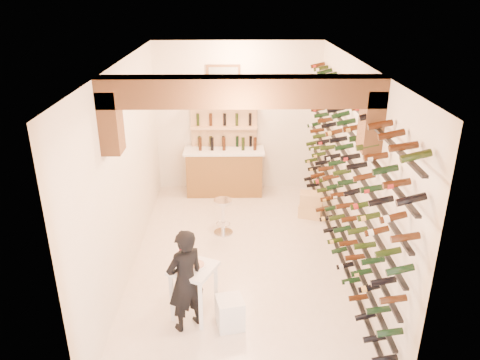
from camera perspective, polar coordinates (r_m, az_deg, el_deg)
The scene contains 11 objects.
ground at distance 7.81m, azimuth 0.03°, elevation -9.69°, with size 6.00×6.00×0.00m, color silver.
room_shell at distance 6.61m, azimuth 0.08°, elevation 5.71°, with size 3.52×6.02×3.21m.
wine_rack at distance 7.28m, azimuth 12.18°, elevation 0.95°, with size 0.32×5.70×2.56m.
back_counter at distance 9.93m, azimuth -1.94°, elevation 1.19°, with size 1.70×0.62×1.29m.
back_shelving at distance 9.94m, azimuth -1.97°, elevation 5.11°, with size 1.40×0.31×2.73m.
tasting_table at distance 6.30m, azimuth -5.78°, elevation -11.69°, with size 0.72×0.72×0.95m.
white_stool at distance 6.35m, azimuth -1.25°, elevation -16.09°, with size 0.34×0.34×0.43m, color white.
person at distance 6.08m, azimuth -6.77°, elevation -12.24°, with size 0.53×0.35×1.45m, color black.
chrome_barstool at distance 8.36m, azimuth -2.11°, elevation -4.24°, with size 0.35×0.35×0.68m.
crate_lower at distance 9.18m, azimuth 8.68°, elevation -3.74°, with size 0.43×0.30×0.26m, color tan.
crate_upper at distance 9.07m, azimuth 8.77°, elevation -2.31°, with size 0.43×0.29×0.25m, color tan.
Camera 1 is at (-0.11, -6.57, 4.21)m, focal length 34.49 mm.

